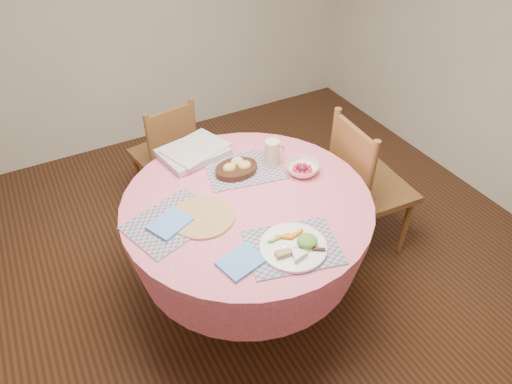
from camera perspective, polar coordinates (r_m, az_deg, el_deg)
ground at (r=2.78m, az=-0.93°, el=-12.82°), size 4.00×4.00×0.00m
dining_table at (r=2.37m, az=-1.07°, el=-4.57°), size 1.24×1.24×0.75m
chair_right at (r=2.81m, az=13.48°, el=0.90°), size 0.45×0.47×0.95m
chair_back at (r=3.18m, az=-11.09°, el=4.93°), size 0.44×0.43×0.84m
placemat_front at (r=2.01m, az=4.59°, el=-6.86°), size 0.46×0.39×0.01m
placemat_left at (r=2.15m, az=-10.43°, el=-3.68°), size 0.47×0.41×0.01m
placemat_back at (r=2.43m, az=-1.43°, el=2.94°), size 0.45×0.37×0.01m
wicker_trivet at (r=2.15m, az=-6.68°, el=-3.11°), size 0.30×0.30×0.01m
napkin_near at (r=1.94m, az=-1.86°, el=-8.71°), size 0.21×0.18×0.01m
napkin_far at (r=2.13m, az=-10.71°, el=-3.88°), size 0.22×0.20×0.01m
dinner_plate at (r=1.99m, az=4.94°, el=-6.72°), size 0.29×0.29×0.05m
bread_bowl at (r=2.39m, az=-2.46°, el=3.05°), size 0.23×0.23×0.08m
latte_mug at (r=2.43m, az=2.07°, el=4.98°), size 0.12×0.08×0.14m
fruit_bowl at (r=2.41m, az=5.81°, el=2.92°), size 0.23×0.23×0.05m
newspaper_stack at (r=2.55m, az=-7.86°, el=5.04°), size 0.40×0.34×0.04m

